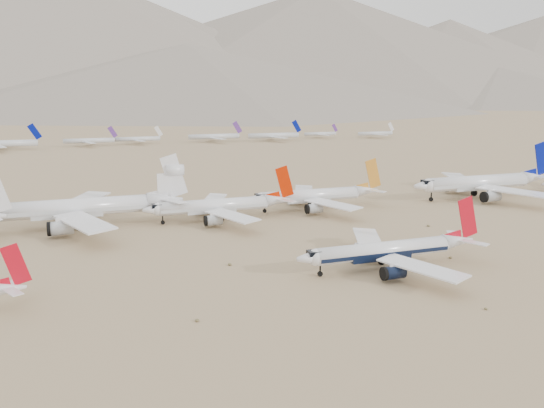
% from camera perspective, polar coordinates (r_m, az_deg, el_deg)
% --- Properties ---
extents(ground, '(7000.00, 7000.00, 0.00)m').
position_cam_1_polar(ground, '(129.35, 10.33, -7.07)').
color(ground, '#9B825A').
rests_on(ground, ground).
extents(main_airliner, '(46.42, 45.34, 16.38)m').
position_cam_1_polar(main_airliner, '(130.93, 12.63, -4.86)').
color(main_airliner, white).
rests_on(main_airliner, ground).
extents(row2_navy_widebody, '(60.74, 59.40, 21.61)m').
position_cam_1_polar(row2_navy_widebody, '(226.69, 21.77, 2.16)').
color(row2_navy_widebody, white).
rests_on(row2_navy_widebody, ground).
extents(row2_gold_tail, '(49.10, 48.02, 17.48)m').
position_cam_1_polar(row2_gold_tail, '(191.22, 4.72, 0.91)').
color(row2_gold_tail, white).
rests_on(row2_gold_tail, ground).
extents(row2_orange_tail, '(48.05, 47.00, 17.14)m').
position_cam_1_polar(row2_orange_tail, '(175.19, -5.58, -0.18)').
color(row2_orange_tail, white).
rests_on(row2_orange_tail, ground).
extents(row2_white_trijet, '(62.21, 60.79, 22.04)m').
position_cam_1_polar(row2_white_trijet, '(175.59, -19.57, -0.29)').
color(row2_white_trijet, white).
rests_on(row2_white_trijet, ground).
extents(distant_storage_row, '(465.38, 60.54, 16.23)m').
position_cam_1_polar(distant_storage_row, '(424.69, -16.79, 6.62)').
color(distant_storage_row, silver).
rests_on(distant_storage_row, ground).
extents(mountain_range, '(7354.00, 3024.00, 470.00)m').
position_cam_1_polar(mountain_range, '(1765.40, -15.01, 16.67)').
color(mountain_range, slate).
rests_on(mountain_range, ground).
extents(foothills, '(4637.50, 1395.00, 155.00)m').
position_cam_1_polar(foothills, '(1341.76, 7.47, 13.22)').
color(foothills, slate).
rests_on(foothills, ground).
extents(desert_scrub, '(233.60, 121.67, 0.63)m').
position_cam_1_polar(desert_scrub, '(102.30, 5.96, -12.11)').
color(desert_scrub, brown).
rests_on(desert_scrub, ground).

